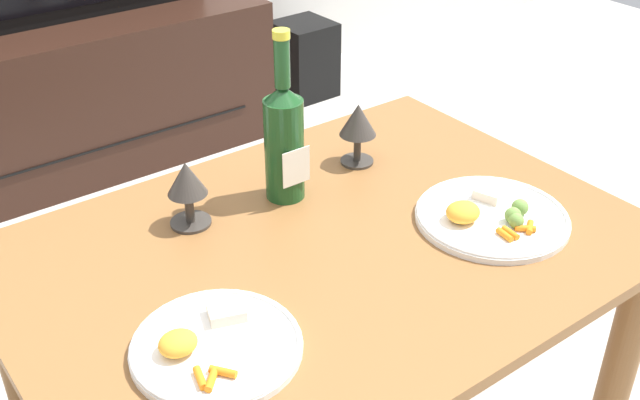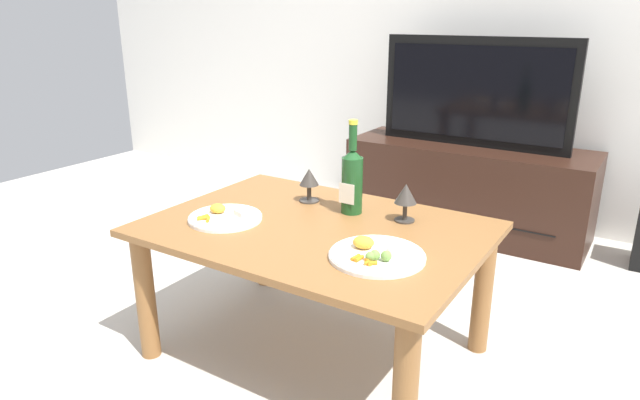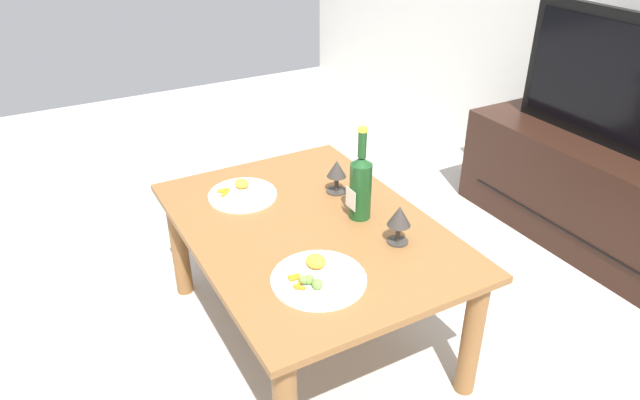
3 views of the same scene
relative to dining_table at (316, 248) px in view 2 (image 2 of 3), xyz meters
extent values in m
plane|color=#B7B2A8|center=(0.00, 0.00, -0.42)|extent=(6.40, 6.40, 0.00)
cube|color=brown|center=(0.00, 0.00, 0.07)|extent=(1.15, 0.82, 0.03)
cylinder|color=brown|center=(-0.51, -0.35, -0.18)|extent=(0.07, 0.07, 0.48)
cylinder|color=brown|center=(0.51, -0.35, -0.18)|extent=(0.07, 0.07, 0.48)
cylinder|color=brown|center=(-0.51, 0.35, -0.18)|extent=(0.07, 0.07, 0.48)
cylinder|color=brown|center=(0.51, 0.35, -0.18)|extent=(0.07, 0.07, 0.48)
cube|color=black|center=(0.06, 1.52, -0.17)|extent=(1.35, 0.47, 0.51)
cube|color=black|center=(0.06, 1.28, -0.27)|extent=(1.08, 0.01, 0.01)
cube|color=black|center=(0.06, 1.52, 0.38)|extent=(1.05, 0.04, 0.59)
cube|color=black|center=(0.06, 1.50, 0.38)|extent=(0.97, 0.01, 0.50)
cylinder|color=#19471E|center=(0.04, 0.19, 0.19)|extent=(0.08, 0.08, 0.21)
cone|color=#19471E|center=(0.04, 0.19, 0.31)|extent=(0.08, 0.08, 0.04)
cylinder|color=#19471E|center=(0.04, 0.19, 0.37)|extent=(0.03, 0.03, 0.09)
cylinder|color=yellow|center=(0.04, 0.19, 0.42)|extent=(0.03, 0.03, 0.02)
cube|color=silver|center=(0.04, 0.15, 0.17)|extent=(0.06, 0.00, 0.08)
cylinder|color=#38332D|center=(-0.17, 0.21, 0.09)|extent=(0.08, 0.08, 0.01)
cylinder|color=#38332D|center=(-0.17, 0.21, 0.12)|extent=(0.02, 0.02, 0.06)
cone|color=#38332D|center=(-0.17, 0.21, 0.19)|extent=(0.08, 0.08, 0.07)
cylinder|color=#38332D|center=(0.24, 0.21, 0.09)|extent=(0.07, 0.07, 0.01)
cylinder|color=#38332D|center=(0.24, 0.21, 0.12)|extent=(0.02, 0.02, 0.06)
cone|color=#38332D|center=(0.24, 0.21, 0.19)|extent=(0.08, 0.08, 0.07)
cylinder|color=white|center=(-0.30, -0.13, 0.09)|extent=(0.26, 0.26, 0.01)
torus|color=white|center=(-0.30, -0.13, 0.10)|extent=(0.26, 0.26, 0.01)
ellipsoid|color=orange|center=(-0.36, -0.11, 0.11)|extent=(0.06, 0.05, 0.03)
cube|color=beige|center=(-0.26, -0.08, 0.11)|extent=(0.07, 0.06, 0.02)
cylinder|color=orange|center=(-0.36, -0.18, 0.10)|extent=(0.02, 0.04, 0.01)
cylinder|color=orange|center=(-0.35, -0.19, 0.10)|extent=(0.04, 0.04, 0.01)
cylinder|color=orange|center=(-0.33, -0.19, 0.10)|extent=(0.03, 0.04, 0.01)
cylinder|color=white|center=(0.30, -0.13, 0.09)|extent=(0.29, 0.29, 0.01)
torus|color=white|center=(0.30, -0.13, 0.10)|extent=(0.29, 0.29, 0.01)
ellipsoid|color=orange|center=(0.24, -0.10, 0.12)|extent=(0.07, 0.06, 0.04)
cube|color=beige|center=(0.36, -0.07, 0.11)|extent=(0.08, 0.07, 0.02)
cylinder|color=orange|center=(0.27, -0.19, 0.10)|extent=(0.02, 0.04, 0.01)
cylinder|color=orange|center=(0.28, -0.19, 0.10)|extent=(0.02, 0.04, 0.01)
cylinder|color=orange|center=(0.31, -0.20, 0.10)|extent=(0.04, 0.03, 0.01)
cylinder|color=orange|center=(0.32, -0.20, 0.10)|extent=(0.04, 0.03, 0.01)
sphere|color=olive|center=(0.32, -0.16, 0.11)|extent=(0.03, 0.03, 0.03)
sphere|color=olive|center=(0.35, -0.15, 0.11)|extent=(0.03, 0.03, 0.03)
sphere|color=olive|center=(0.31, -0.18, 0.11)|extent=(0.03, 0.03, 0.03)
camera|label=1|loc=(-0.70, -0.92, 0.89)|focal=43.13mm
camera|label=2|loc=(0.98, -1.51, 0.79)|focal=31.11mm
camera|label=3|loc=(1.55, -0.81, 1.17)|focal=32.72mm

